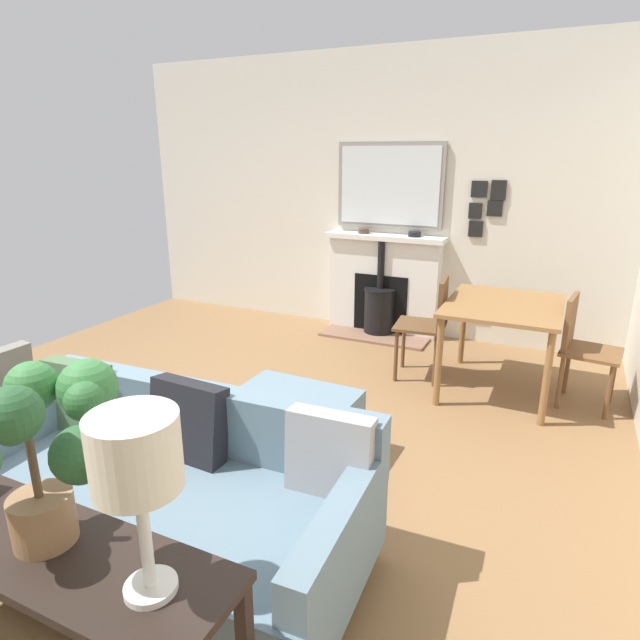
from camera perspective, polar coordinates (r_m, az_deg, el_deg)
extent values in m
cube|color=olive|center=(3.58, -13.48, -13.83)|extent=(6.00, 5.27, 0.01)
cube|color=beige|center=(5.71, 4.85, 13.18)|extent=(0.12, 5.27, 2.81)
cube|color=brown|center=(5.50, 5.76, -1.84)|extent=(0.35, 1.10, 0.03)
cube|color=silver|center=(5.61, 6.85, 3.61)|extent=(0.19, 1.16, 0.98)
cube|color=black|center=(5.58, 6.53, 1.81)|extent=(0.06, 0.57, 0.60)
cylinder|color=black|center=(5.57, 6.37, 0.97)|extent=(0.31, 0.31, 0.45)
cylinder|color=black|center=(5.51, 6.45, 3.31)|extent=(0.33, 0.33, 0.02)
cylinder|color=black|center=(5.45, 6.54, 5.89)|extent=(0.07, 0.07, 0.49)
cube|color=silver|center=(5.49, 6.96, 8.80)|extent=(0.24, 1.24, 0.05)
cube|color=gray|center=(5.53, 7.48, 14.09)|extent=(0.04, 1.10, 0.84)
cube|color=silver|center=(5.51, 7.42, 14.08)|extent=(0.01, 1.02, 0.76)
cylinder|color=#47382D|center=(5.56, 4.71, 9.49)|extent=(0.12, 0.12, 0.05)
torus|color=#47382D|center=(5.56, 4.71, 9.69)|extent=(0.12, 0.12, 0.01)
cylinder|color=black|center=(5.40, 10.10, 9.04)|extent=(0.13, 0.13, 0.05)
torus|color=black|center=(5.39, 10.11, 9.25)|extent=(0.13, 0.13, 0.01)
cylinder|color=#B2B2B7|center=(3.46, -23.42, -14.99)|extent=(0.04, 0.04, 0.10)
cylinder|color=#B2B2B7|center=(2.71, 3.29, -23.56)|extent=(0.04, 0.04, 0.10)
cube|color=slate|center=(2.65, -17.12, -19.66)|extent=(0.99, 1.91, 0.31)
cube|color=slate|center=(2.75, -12.40, -10.02)|extent=(0.22, 1.88, 0.33)
cube|color=slate|center=(3.11, -30.34, -10.32)|extent=(0.87, 0.16, 0.18)
cube|color=slate|center=(2.13, 2.15, -20.95)|extent=(0.87, 0.16, 0.18)
cube|color=#4C6B47|center=(3.12, -24.50, -7.55)|extent=(0.17, 0.40, 0.40)
cube|color=black|center=(2.68, -13.92, -10.54)|extent=(0.19, 0.40, 0.41)
cube|color=#99999E|center=(2.36, 1.07, -14.29)|extent=(0.16, 0.39, 0.39)
cylinder|color=#B2B2B7|center=(3.42, -9.33, -14.15)|extent=(0.03, 0.03, 0.09)
cylinder|color=#B2B2B7|center=(3.15, -0.17, -16.88)|extent=(0.03, 0.03, 0.09)
cylinder|color=#B2B2B7|center=(3.75, -5.19, -10.98)|extent=(0.03, 0.03, 0.09)
cylinder|color=#B2B2B7|center=(3.50, 3.30, -13.08)|extent=(0.03, 0.03, 0.09)
cube|color=slate|center=(3.34, -2.98, -10.66)|extent=(0.59, 0.75, 0.32)
cube|color=brown|center=(3.84, -28.43, -10.43)|extent=(0.04, 0.04, 0.33)
cube|color=brown|center=(3.95, -30.28, -5.59)|extent=(0.05, 0.53, 0.04)
cylinder|color=white|center=(1.62, -17.64, -25.60)|extent=(0.14, 0.14, 0.02)
cylinder|color=white|center=(1.52, -18.22, -21.22)|extent=(0.03, 0.03, 0.30)
cylinder|color=silver|center=(1.39, -19.20, -13.23)|extent=(0.22, 0.22, 0.19)
cylinder|color=#99704C|center=(1.85, -27.52, -18.34)|extent=(0.18, 0.18, 0.15)
cylinder|color=brown|center=(1.75, -28.36, -13.49)|extent=(0.02, 0.02, 0.21)
sphere|color=#26562D|center=(1.47, -30.10, -8.77)|extent=(0.14, 0.14, 0.14)
sphere|color=#26562D|center=(1.56, -24.26, -13.00)|extent=(0.16, 0.16, 0.16)
sphere|color=#2D6633|center=(1.68, -23.92, -7.96)|extent=(0.11, 0.11, 0.11)
sphere|color=#387A3D|center=(1.78, -23.62, -6.66)|extent=(0.18, 0.18, 0.18)
sphere|color=#387A3D|center=(1.84, -28.47, -6.28)|extent=(0.16, 0.16, 0.16)
sphere|color=#2D6633|center=(1.81, -30.13, -9.98)|extent=(0.11, 0.11, 0.11)
cylinder|color=olive|center=(4.90, 15.07, -0.69)|extent=(0.05, 0.05, 0.70)
cylinder|color=olive|center=(4.04, 12.59, -4.44)|extent=(0.05, 0.05, 0.70)
cylinder|color=olive|center=(4.84, 23.69, -1.82)|extent=(0.05, 0.05, 0.70)
cylinder|color=olive|center=(3.96, 23.10, -5.89)|extent=(0.05, 0.05, 0.70)
cube|color=olive|center=(4.31, 19.11, 1.51)|extent=(1.03, 0.84, 0.03)
cylinder|color=brown|center=(4.73, 8.93, -2.50)|extent=(0.04, 0.04, 0.45)
cylinder|color=brown|center=(4.44, 8.14, -3.84)|extent=(0.04, 0.04, 0.45)
cylinder|color=brown|center=(4.69, 12.77, -2.92)|extent=(0.04, 0.04, 0.45)
cylinder|color=brown|center=(4.39, 12.24, -4.30)|extent=(0.04, 0.04, 0.45)
cube|color=brown|center=(4.48, 10.69, -0.58)|extent=(0.44, 0.44, 0.02)
cube|color=brown|center=(4.40, 13.02, 1.79)|extent=(0.36, 0.07, 0.39)
cylinder|color=brown|center=(4.30, 28.53, -6.83)|extent=(0.04, 0.04, 0.43)
cylinder|color=brown|center=(4.60, 28.89, -5.37)|extent=(0.04, 0.04, 0.43)
cylinder|color=brown|center=(4.32, 24.32, -6.10)|extent=(0.04, 0.04, 0.43)
cylinder|color=brown|center=(4.62, 24.96, -4.70)|extent=(0.04, 0.04, 0.43)
cube|color=brown|center=(4.38, 27.07, -3.06)|extent=(0.45, 0.45, 0.02)
cube|color=brown|center=(4.33, 25.23, -0.14)|extent=(0.36, 0.08, 0.39)
cube|color=black|center=(5.34, 16.70, 13.28)|extent=(0.02, 0.15, 0.15)
cube|color=black|center=(5.31, 18.58, 13.05)|extent=(0.02, 0.14, 0.18)
cube|color=black|center=(5.35, 16.30, 11.16)|extent=(0.02, 0.12, 0.15)
cube|color=black|center=(5.33, 18.22, 11.29)|extent=(0.02, 0.14, 0.14)
cube|color=black|center=(5.37, 16.33, 9.34)|extent=(0.02, 0.13, 0.15)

